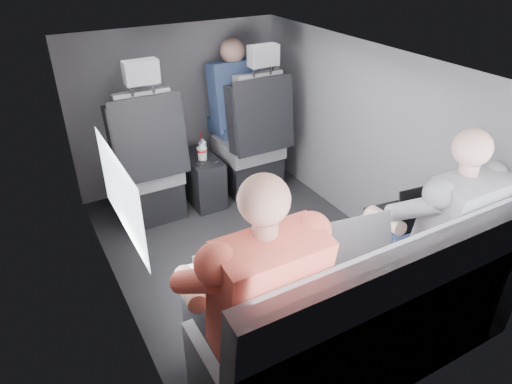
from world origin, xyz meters
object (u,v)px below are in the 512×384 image
rear_bench (360,323)px  laptop_white (224,275)px  front_seat_right (252,147)px  passenger_rear_right (433,229)px  front_seat_left (147,171)px  center_console (202,179)px  soda_cup (202,153)px  laptop_silver (346,242)px  passenger_front_right (234,98)px  passenger_rear_left (250,298)px  laptop_black (411,211)px  water_bottle (203,150)px

rear_bench → laptop_white: 0.72m
front_seat_right → passenger_rear_right: size_ratio=1.04×
front_seat_left → front_seat_right: 0.90m
center_console → soda_cup: (-0.01, -0.07, 0.26)m
laptop_silver → front_seat_left: bearing=106.8°
front_seat_left → soda_cup: front_seat_left is taller
rear_bench → soda_cup: (-0.01, 1.87, 0.15)m
front_seat_left → center_console: size_ratio=2.64×
center_console → passenger_rear_right: size_ratio=0.39×
soda_cup → passenger_front_right: passenger_front_right is taller
passenger_rear_left → laptop_black: bearing=9.0°
water_bottle → laptop_black: size_ratio=0.44×
water_bottle → passenger_front_right: 0.57m
water_bottle → laptop_white: bearing=-110.1°
laptop_silver → center_console: bearing=91.9°
front_seat_left → laptop_silver: 1.77m
front_seat_left → front_seat_right: same height
water_bottle → laptop_black: bearing=-71.4°
laptop_white → passenger_front_right: size_ratio=0.45×
water_bottle → passenger_rear_right: passenger_rear_right is taller
water_bottle → laptop_black: 1.71m
passenger_front_right → front_seat_right: bearing=-83.7°
passenger_rear_right → laptop_white: bearing=170.0°
front_seat_left → rear_bench: 1.96m
laptop_white → laptop_black: bearing=-1.1°
front_seat_left → rear_bench: size_ratio=0.79×
center_console → laptop_black: laptop_black is taller
soda_cup → water_bottle: soda_cup is taller
laptop_silver → laptop_black: bearing=5.6°
laptop_silver → soda_cup: bearing=92.4°
water_bottle → laptop_white: (-0.58, -1.59, 0.16)m
soda_cup → laptop_black: (0.56, -1.60, 0.17)m
passenger_rear_left → center_console: bearing=73.3°
passenger_rear_left → passenger_rear_right: 1.08m
passenger_rear_left → passenger_rear_right: bearing=0.0°
passenger_rear_right → laptop_black: bearing=82.9°
laptop_white → laptop_black: size_ratio=0.97×
laptop_white → passenger_rear_left: size_ratio=0.29×
center_console → passenger_rear_right: bearing=-74.2°
front_seat_left → passenger_rear_right: (0.97, -1.81, 0.23)m
soda_cup → passenger_rear_right: (0.54, -1.77, 0.17)m
water_bottle → passenger_rear_right: 1.87m
laptop_black → passenger_front_right: size_ratio=0.47×
front_seat_right → water_bottle: 0.45m
front_seat_right → laptop_black: bearing=-86.7°
front_seat_right → laptop_white: size_ratio=3.46×
center_console → laptop_black: size_ratio=1.27×
water_bottle → laptop_black: (0.54, -1.61, 0.16)m
rear_bench → soda_cup: rear_bench is taller
water_bottle → soda_cup: bearing=-136.1°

